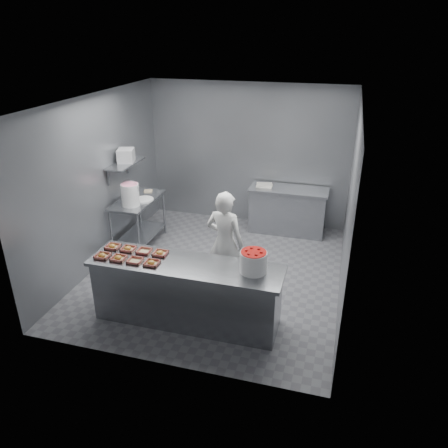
{
  "coord_description": "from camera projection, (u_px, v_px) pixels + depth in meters",
  "views": [
    {
      "loc": [
        1.84,
        -6.01,
        3.75
      ],
      "look_at": [
        0.2,
        -0.2,
        0.99
      ],
      "focal_mm": 35.0,
      "sensor_mm": 36.0,
      "label": 1
    }
  ],
  "objects": [
    {
      "name": "rag",
      "position": [
        148.0,
        191.0,
        8.2
      ],
      "size": [
        0.18,
        0.17,
        0.02
      ],
      "primitive_type": "cube",
      "rotation": [
        0.0,
        0.0,
        0.31
      ],
      "color": "#CCB28C",
      "rests_on": "prep_table"
    },
    {
      "name": "tray_2",
      "position": [
        135.0,
        261.0,
        5.75
      ],
      "size": [
        0.19,
        0.18,
        0.04
      ],
      "color": "tan",
      "rests_on": "service_counter"
    },
    {
      "name": "ceiling",
      "position": [
        214.0,
        99.0,
        6.11
      ],
      "size": [
        4.5,
        4.5,
        0.0
      ],
      "primitive_type": "plane",
      "rotation": [
        3.14,
        0.0,
        0.0
      ],
      "color": "white",
      "rests_on": "wall_back"
    },
    {
      "name": "wall_back",
      "position": [
        248.0,
        155.0,
        8.66
      ],
      "size": [
        4.0,
        0.04,
        2.8
      ],
      "primitive_type": "cube",
      "color": "slate",
      "rests_on": "ground"
    },
    {
      "name": "tray_0",
      "position": [
        102.0,
        256.0,
        5.87
      ],
      "size": [
        0.19,
        0.18,
        0.06
      ],
      "color": "tan",
      "rests_on": "service_counter"
    },
    {
      "name": "appliance",
      "position": [
        126.0,
        155.0,
        7.6
      ],
      "size": [
        0.35,
        0.37,
        0.23
      ],
      "primitive_type": "cube",
      "rotation": [
        0.0,
        0.0,
        0.3
      ],
      "color": "gray",
      "rests_on": "wall_shelf"
    },
    {
      "name": "tray_4",
      "position": [
        113.0,
        246.0,
        6.11
      ],
      "size": [
        0.19,
        0.18,
        0.06
      ],
      "color": "tan",
      "rests_on": "service_counter"
    },
    {
      "name": "tray_7",
      "position": [
        160.0,
        253.0,
        5.94
      ],
      "size": [
        0.19,
        0.18,
        0.06
      ],
      "color": "tan",
      "rests_on": "service_counter"
    },
    {
      "name": "prep_table",
      "position": [
        139.0,
        215.0,
        7.96
      ],
      "size": [
        0.6,
        1.2,
        0.9
      ],
      "color": "slate",
      "rests_on": "ground"
    },
    {
      "name": "tray_5",
      "position": [
        128.0,
        249.0,
        6.05
      ],
      "size": [
        0.19,
        0.18,
        0.06
      ],
      "color": "tan",
      "rests_on": "service_counter"
    },
    {
      "name": "glaze_bucket",
      "position": [
        130.0,
        194.0,
        7.49
      ],
      "size": [
        0.32,
        0.31,
        0.47
      ],
      "color": "silver",
      "rests_on": "prep_table"
    },
    {
      "name": "floor",
      "position": [
        216.0,
        272.0,
        7.27
      ],
      "size": [
        4.5,
        4.5,
        0.0
      ],
      "primitive_type": "plane",
      "color": "#4C4C51",
      "rests_on": "ground"
    },
    {
      "name": "paper_stack",
      "position": [
        264.0,
        185.0,
        8.45
      ],
      "size": [
        0.32,
        0.25,
        0.05
      ],
      "primitive_type": "cube",
      "rotation": [
        0.0,
        0.0,
        0.09
      ],
      "color": "silver",
      "rests_on": "back_counter"
    },
    {
      "name": "tray_3",
      "position": [
        152.0,
        263.0,
        5.69
      ],
      "size": [
        0.19,
        0.18,
        0.06
      ],
      "color": "tan",
      "rests_on": "service_counter"
    },
    {
      "name": "wall_right",
      "position": [
        350.0,
        207.0,
        6.2
      ],
      "size": [
        0.04,
        4.5,
        2.8
      ],
      "primitive_type": "cube",
      "color": "slate",
      "rests_on": "ground"
    },
    {
      "name": "strawberry_tub",
      "position": [
        253.0,
        261.0,
        5.47
      ],
      "size": [
        0.34,
        0.34,
        0.28
      ],
      "color": "silver",
      "rests_on": "service_counter"
    },
    {
      "name": "wall_shelf",
      "position": [
        125.0,
        164.0,
        7.61
      ],
      "size": [
        0.35,
        0.9,
        0.03
      ],
      "primitive_type": "cube",
      "color": "slate",
      "rests_on": "wall_left"
    },
    {
      "name": "tray_6",
      "position": [
        144.0,
        251.0,
        5.99
      ],
      "size": [
        0.19,
        0.18,
        0.04
      ],
      "color": "tan",
      "rests_on": "service_counter"
    },
    {
      "name": "tray_1",
      "position": [
        118.0,
        258.0,
        5.81
      ],
      "size": [
        0.19,
        0.18,
        0.06
      ],
      "color": "tan",
      "rests_on": "service_counter"
    },
    {
      "name": "wall_left",
      "position": [
        99.0,
        182.0,
        7.19
      ],
      "size": [
        0.04,
        4.5,
        2.8
      ],
      "primitive_type": "cube",
      "color": "slate",
      "rests_on": "ground"
    },
    {
      "name": "worker",
      "position": [
        225.0,
        243.0,
        6.48
      ],
      "size": [
        0.65,
        0.49,
        1.61
      ],
      "primitive_type": "imported",
      "rotation": [
        0.0,
        0.0,
        2.96
      ],
      "color": "silver",
      "rests_on": "ground"
    },
    {
      "name": "service_counter",
      "position": [
        187.0,
        292.0,
        5.9
      ],
      "size": [
        2.6,
        0.7,
        0.9
      ],
      "color": "slate",
      "rests_on": "ground"
    },
    {
      "name": "bucket_lid",
      "position": [
        144.0,
        199.0,
        7.79
      ],
      "size": [
        0.44,
        0.44,
        0.03
      ],
      "primitive_type": "cylinder",
      "rotation": [
        0.0,
        0.0,
        0.36
      ],
      "color": "silver",
      "rests_on": "prep_table"
    },
    {
      "name": "back_counter",
      "position": [
        288.0,
        210.0,
        8.53
      ],
      "size": [
        1.5,
        0.6,
        0.9
      ],
      "color": "slate",
      "rests_on": "ground"
    }
  ]
}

